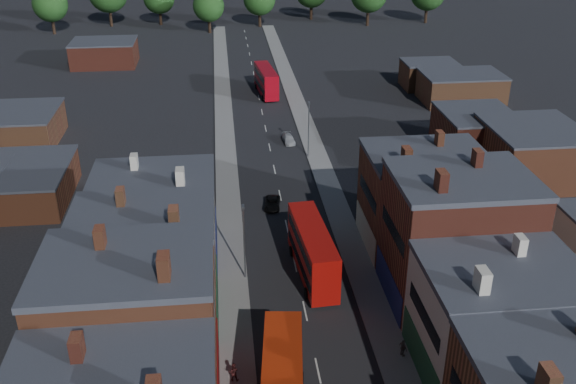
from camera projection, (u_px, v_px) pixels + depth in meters
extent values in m
cube|color=gray|center=(228.00, 190.00, 81.53)|extent=(3.00, 200.00, 0.12)
cube|color=gray|center=(329.00, 186.00, 82.77)|extent=(3.00, 200.00, 0.12)
cylinder|color=slate|center=(244.00, 243.00, 62.07)|extent=(0.16, 0.16, 8.00)
cube|color=slate|center=(243.00, 207.00, 60.30)|extent=(0.25, 0.70, 0.25)
cylinder|color=slate|center=(309.00, 130.00, 89.83)|extent=(0.16, 0.16, 8.00)
cube|color=slate|center=(309.00, 103.00, 88.07)|extent=(0.25, 0.70, 0.25)
cube|color=black|center=(282.00, 381.00, 45.03)|extent=(4.18, 11.76, 1.02)
cylinder|color=black|center=(265.00, 379.00, 50.19)|extent=(0.47, 1.17, 1.14)
cylinder|color=black|center=(301.00, 379.00, 50.17)|extent=(0.47, 1.17, 1.14)
cube|color=#B90F0A|center=(313.00, 250.00, 63.21)|extent=(3.61, 12.18, 4.81)
cube|color=black|center=(312.00, 258.00, 63.62)|extent=(3.60, 11.23, 0.98)
cube|color=black|center=(313.00, 240.00, 62.71)|extent=(3.60, 11.23, 0.98)
cylinder|color=black|center=(307.00, 293.00, 60.59)|extent=(0.41, 1.11, 1.09)
cylinder|color=black|center=(335.00, 290.00, 61.03)|extent=(0.41, 1.11, 1.09)
cylinder|color=black|center=(292.00, 251.00, 67.38)|extent=(0.41, 1.11, 1.09)
cylinder|color=black|center=(317.00, 249.00, 67.82)|extent=(0.41, 1.11, 1.09)
cube|color=#990612|center=(266.00, 80.00, 116.71)|extent=(3.73, 11.42, 4.49)
cube|color=black|center=(266.00, 85.00, 117.09)|extent=(3.69, 10.54, 0.92)
cube|color=black|center=(266.00, 75.00, 116.24)|extent=(3.69, 10.54, 0.92)
cylinder|color=black|center=(263.00, 98.00, 114.24)|extent=(0.41, 1.05, 1.02)
cylinder|color=black|center=(277.00, 97.00, 114.73)|extent=(0.41, 1.05, 1.02)
cylinder|color=black|center=(256.00, 86.00, 120.54)|extent=(0.41, 1.05, 1.02)
cylinder|color=black|center=(269.00, 86.00, 121.02)|extent=(0.41, 1.05, 1.02)
imported|color=black|center=(272.00, 203.00, 77.29)|extent=(2.33, 4.16, 1.10)
imported|color=silver|center=(289.00, 139.00, 96.18)|extent=(1.85, 3.94, 1.11)
imported|color=#431B1B|center=(234.00, 372.00, 50.38)|extent=(0.85, 0.55, 1.62)
imported|color=#554E49|center=(403.00, 348.00, 52.94)|extent=(0.77, 1.04, 1.61)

